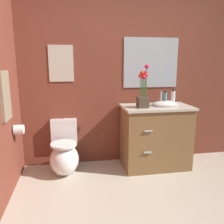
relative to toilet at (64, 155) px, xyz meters
name	(u,v)px	position (x,y,z in m)	size (l,w,h in m)	color
wall_back	(136,77)	(1.06, 0.30, 1.01)	(4.45, 0.05, 2.50)	brown
toilet	(64,155)	(0.00, 0.00, 0.00)	(0.38, 0.59, 0.69)	white
vanity_cabinet	(156,136)	(1.27, -0.03, 0.21)	(0.94, 0.56, 1.05)	brown
flower_vase	(143,93)	(1.04, -0.10, 0.83)	(0.14, 0.14, 0.56)	#4C3D2D
soap_bottle	(165,99)	(1.37, -0.03, 0.73)	(0.05, 0.05, 0.21)	teal
lotion_bottle	(173,97)	(1.55, 0.11, 0.73)	(0.06, 0.06, 0.21)	white
wall_poster	(61,63)	(0.00, 0.27, 1.20)	(0.33, 0.01, 0.48)	beige
wall_mirror	(151,63)	(1.26, 0.27, 1.21)	(0.80, 0.01, 0.70)	#B2BCC6
hanging_towel	(5,96)	(-0.56, -0.41, 0.87)	(0.03, 0.28, 0.52)	gray
toilet_paper_roll	(19,129)	(-0.50, -0.20, 0.44)	(0.11, 0.11, 0.11)	white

